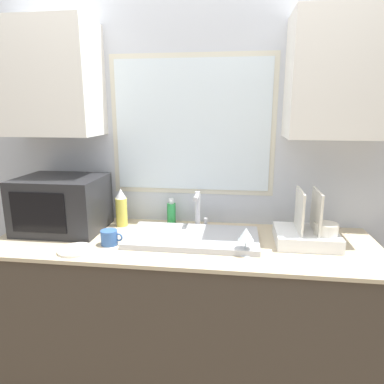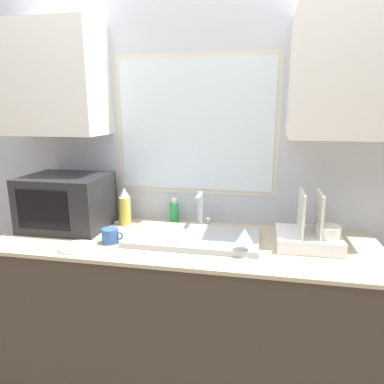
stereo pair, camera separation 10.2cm
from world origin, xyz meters
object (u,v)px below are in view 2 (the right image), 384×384
object	(u,v)px
soap_bottle	(174,213)
wine_glass	(244,236)
faucet	(200,208)
spray_bottle	(125,207)
microwave	(67,202)
dish_rack	(310,235)
mug_near_sink	(110,236)

from	to	relation	value
soap_bottle	wine_glass	xyz separation A→B (m)	(0.45, -0.41, 0.03)
faucet	spray_bottle	bearing A→B (deg)	-178.03
spray_bottle	wine_glass	world-z (taller)	spray_bottle
soap_bottle	wine_glass	size ratio (longest dim) A/B	1.18
faucet	microwave	bearing A→B (deg)	-170.69
dish_rack	spray_bottle	distance (m)	1.09
faucet	spray_bottle	world-z (taller)	spray_bottle
microwave	wine_glass	size ratio (longest dim) A/B	3.43
mug_near_sink	dish_rack	bearing A→B (deg)	8.27
microwave	wine_glass	distance (m)	1.09
dish_rack	soap_bottle	size ratio (longest dim) A/B	1.96
faucet	mug_near_sink	xyz separation A→B (m)	(-0.43, -0.32, -0.09)
microwave	soap_bottle	world-z (taller)	microwave
dish_rack	mug_near_sink	size ratio (longest dim) A/B	2.73
microwave	wine_glass	world-z (taller)	microwave
spray_bottle	mug_near_sink	world-z (taller)	spray_bottle
faucet	microwave	xyz separation A→B (m)	(-0.79, -0.13, 0.03)
soap_bottle	spray_bottle	bearing A→B (deg)	-166.95
spray_bottle	soap_bottle	size ratio (longest dim) A/B	1.42
dish_rack	mug_near_sink	world-z (taller)	dish_rack
spray_bottle	microwave	bearing A→B (deg)	-160.52
wine_glass	microwave	bearing A→B (deg)	167.85
microwave	mug_near_sink	bearing A→B (deg)	-28.49
faucet	microwave	size ratio (longest dim) A/B	0.46
microwave	mug_near_sink	distance (m)	0.42
dish_rack	soap_bottle	xyz separation A→B (m)	(-0.78, 0.23, 0.01)
soap_bottle	wine_glass	bearing A→B (deg)	-42.53
faucet	wine_glass	bearing A→B (deg)	-52.45
soap_bottle	dish_rack	bearing A→B (deg)	-16.08
soap_bottle	wine_glass	distance (m)	0.61
wine_glass	dish_rack	bearing A→B (deg)	29.36
dish_rack	mug_near_sink	distance (m)	1.05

